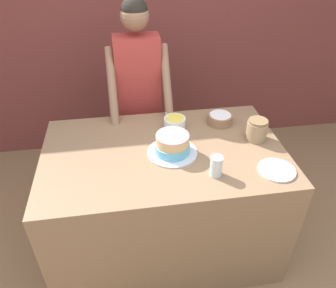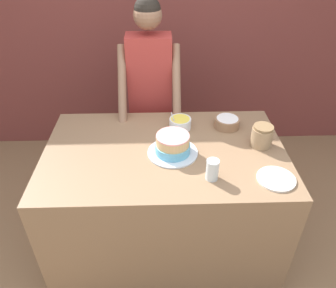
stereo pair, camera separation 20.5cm
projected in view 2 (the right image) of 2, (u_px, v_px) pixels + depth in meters
wall_back at (161, 26)px, 3.15m from camera, size 10.00×0.05×2.60m
counter at (165, 200)px, 2.41m from camera, size 1.58×0.98×0.92m
person_baker at (150, 83)px, 2.62m from camera, size 0.47×0.47×1.73m
cake at (173, 145)px, 2.08m from camera, size 0.33×0.33×0.14m
frosting_bowl_yellow at (180, 123)px, 2.33m from camera, size 0.16×0.16×0.13m
frosting_bowl_white at (227, 122)px, 2.35m from camera, size 0.18×0.18×0.07m
drinking_glass at (212, 170)px, 1.88m from camera, size 0.07×0.07×0.13m
ceramic_plate at (276, 179)px, 1.90m from camera, size 0.22×0.22×0.01m
stoneware_jar at (262, 136)px, 2.14m from camera, size 0.14×0.14×0.15m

